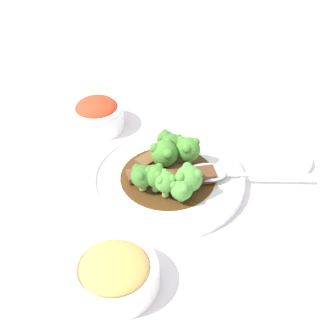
{
  "coord_description": "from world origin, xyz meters",
  "views": [
    {
      "loc": [
        -0.2,
        -0.55,
        0.54
      ],
      "look_at": [
        0.0,
        0.0,
        0.03
      ],
      "focal_mm": 50.0,
      "sensor_mm": 36.0,
      "label": 1
    }
  ],
  "objects": [
    {
      "name": "ground_plane",
      "position": [
        0.0,
        0.0,
        0.0
      ],
      "size": [
        4.0,
        4.0,
        0.0
      ],
      "primitive_type": "plane",
      "color": "silver"
    },
    {
      "name": "main_plate",
      "position": [
        0.0,
        0.0,
        0.01
      ],
      "size": [
        0.26,
        0.26,
        0.02
      ],
      "color": "white",
      "rests_on": "ground_plane"
    },
    {
      "name": "beef_strip_0",
      "position": [
        -0.03,
        0.01,
        0.02
      ],
      "size": [
        0.07,
        0.03,
        0.01
      ],
      "color": "brown",
      "rests_on": "main_plate"
    },
    {
      "name": "beef_strip_1",
      "position": [
        0.04,
        -0.03,
        0.03
      ],
      "size": [
        0.07,
        0.04,
        0.02
      ],
      "color": "#56331E",
      "rests_on": "main_plate"
    },
    {
      "name": "beef_strip_2",
      "position": [
        0.0,
        -0.01,
        0.03
      ],
      "size": [
        0.06,
        0.05,
        0.01
      ],
      "color": "brown",
      "rests_on": "main_plate"
    },
    {
      "name": "beef_strip_3",
      "position": [
        -0.01,
        0.04,
        0.03
      ],
      "size": [
        0.06,
        0.04,
        0.01
      ],
      "color": "brown",
      "rests_on": "main_plate"
    },
    {
      "name": "broccoli_floret_0",
      "position": [
        0.04,
        0.02,
        0.05
      ],
      "size": [
        0.04,
        0.04,
        0.05
      ],
      "color": "#8EB756",
      "rests_on": "main_plate"
    },
    {
      "name": "broccoli_floret_1",
      "position": [
        -0.0,
        -0.06,
        0.04
      ],
      "size": [
        0.04,
        0.04,
        0.04
      ],
      "color": "#8EB756",
      "rests_on": "main_plate"
    },
    {
      "name": "broccoli_floret_2",
      "position": [
        0.02,
        -0.05,
        0.05
      ],
      "size": [
        0.04,
        0.04,
        0.05
      ],
      "color": "#8EB756",
      "rests_on": "main_plate"
    },
    {
      "name": "broccoli_floret_3",
      "position": [
        0.02,
        0.04,
        0.05
      ],
      "size": [
        0.04,
        0.04,
        0.05
      ],
      "color": "#7FA84C",
      "rests_on": "main_plate"
    },
    {
      "name": "broccoli_floret_4",
      "position": [
        -0.03,
        -0.03,
        0.05
      ],
      "size": [
        0.04,
        0.04,
        0.05
      ],
      "color": "#8EB756",
      "rests_on": "main_plate"
    },
    {
      "name": "broccoli_floret_5",
      "position": [
        -0.02,
        -0.04,
        0.05
      ],
      "size": [
        0.03,
        0.03,
        0.05
      ],
      "color": "#8EB756",
      "rests_on": "main_plate"
    },
    {
      "name": "broccoli_floret_6",
      "position": [
        -0.05,
        -0.02,
        0.05
      ],
      "size": [
        0.04,
        0.04,
        0.05
      ],
      "color": "#7FA84C",
      "rests_on": "main_plate"
    },
    {
      "name": "broccoli_floret_7",
      "position": [
        -0.0,
        0.02,
        0.05
      ],
      "size": [
        0.05,
        0.05,
        0.06
      ],
      "color": "#7FA84C",
      "rests_on": "main_plate"
    },
    {
      "name": "broccoli_floret_8",
      "position": [
        0.02,
        0.06,
        0.04
      ],
      "size": [
        0.03,
        0.03,
        0.04
      ],
      "color": "#7FA84C",
      "rests_on": "main_plate"
    },
    {
      "name": "serving_spoon",
      "position": [
        0.07,
        -0.03,
        0.03
      ],
      "size": [
        0.2,
        0.1,
        0.01
      ],
      "color": "silver",
      "rests_on": "main_plate"
    },
    {
      "name": "side_bowl_kimchi",
      "position": [
        -0.07,
        0.2,
        0.03
      ],
      "size": [
        0.1,
        0.1,
        0.06
      ],
      "color": "white",
      "rests_on": "ground_plane"
    },
    {
      "name": "side_bowl_appetizer",
      "position": [
        -0.14,
        -0.17,
        0.02
      ],
      "size": [
        0.12,
        0.12,
        0.05
      ],
      "color": "white",
      "rests_on": "ground_plane"
    },
    {
      "name": "sauce_dish",
      "position": [
        0.22,
        -0.03,
        0.01
      ],
      "size": [
        0.07,
        0.07,
        0.01
      ],
      "color": "white",
      "rests_on": "ground_plane"
    }
  ]
}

